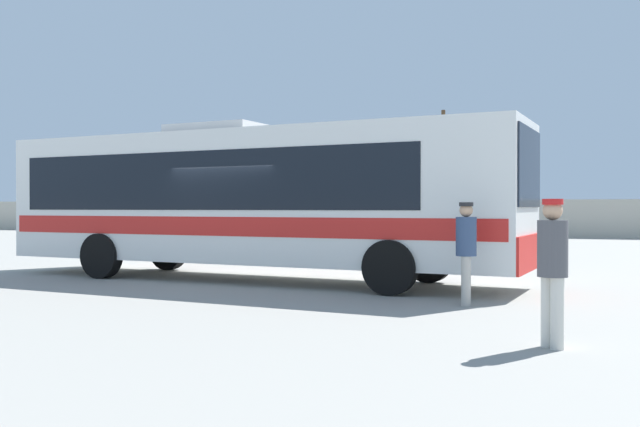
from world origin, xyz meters
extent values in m
plane|color=gray|center=(0.00, 10.00, 0.00)|extent=(300.00, 300.00, 0.00)
cube|color=#B2AD9E|center=(0.00, 26.19, 1.04)|extent=(80.00, 0.30, 2.08)
cube|color=white|center=(0.09, 0.28, 1.88)|extent=(12.32, 3.59, 2.87)
cube|color=black|center=(-0.51, 0.33, 2.22)|extent=(10.15, 3.43, 1.26)
cube|color=red|center=(0.09, 0.28, 1.24)|extent=(12.08, 3.59, 0.40)
cube|color=#19212D|center=(6.16, -0.25, 2.39)|extent=(0.24, 2.29, 1.49)
cube|color=red|center=(6.16, -0.25, 0.79)|extent=(0.28, 2.49, 0.69)
cube|color=#B2B2B2|center=(-0.82, 0.36, 3.43)|extent=(2.31, 1.59, 0.24)
cylinder|color=black|center=(3.95, 1.17, 0.52)|extent=(1.06, 0.39, 1.04)
cylinder|color=black|center=(3.74, -1.26, 0.52)|extent=(1.06, 0.39, 1.04)
cylinder|color=black|center=(-3.13, 1.79, 0.52)|extent=(1.06, 0.39, 1.04)
cylinder|color=black|center=(-3.34, -0.65, 0.52)|extent=(1.06, 0.39, 1.04)
cylinder|color=#B7B2A8|center=(5.27, -2.00, 0.41)|extent=(0.16, 0.16, 0.83)
cylinder|color=#B7B2A8|center=(5.29, -2.16, 0.41)|extent=(0.16, 0.16, 0.83)
cylinder|color=#33476B|center=(5.28, -2.08, 1.16)|extent=(0.38, 0.38, 0.66)
sphere|color=tan|center=(5.28, -2.08, 1.59)|extent=(0.22, 0.22, 0.22)
cylinder|color=#262628|center=(5.28, -2.08, 1.70)|extent=(0.24, 0.24, 0.07)
cylinder|color=silver|center=(6.75, -5.26, 0.42)|extent=(0.16, 0.16, 0.83)
cylinder|color=silver|center=(6.86, -5.37, 0.42)|extent=(0.16, 0.16, 0.83)
cylinder|color=#4C4C51|center=(6.80, -5.32, 1.16)|extent=(0.49, 0.49, 0.66)
sphere|color=tan|center=(6.80, -5.32, 1.61)|extent=(0.23, 0.23, 0.23)
cylinder|color=red|center=(6.80, -5.32, 1.71)|extent=(0.24, 0.24, 0.07)
cube|color=black|center=(-13.91, 22.80, 0.63)|extent=(4.34, 2.15, 0.61)
cube|color=black|center=(-13.70, 22.78, 1.19)|extent=(2.44, 1.85, 0.50)
cylinder|color=black|center=(-15.28, 22.03, 0.32)|extent=(0.66, 0.27, 0.64)
cylinder|color=black|center=(-15.13, 23.79, 0.32)|extent=(0.66, 0.27, 0.64)
cylinder|color=black|center=(-12.69, 21.81, 0.32)|extent=(0.66, 0.27, 0.64)
cylinder|color=black|center=(-12.54, 23.57, 0.32)|extent=(0.66, 0.27, 0.64)
cube|color=silver|center=(-8.26, 22.18, 0.65)|extent=(4.69, 2.03, 0.67)
cube|color=black|center=(-8.03, 22.17, 1.26)|extent=(2.61, 1.78, 0.55)
cylinder|color=black|center=(-9.73, 21.38, 0.32)|extent=(0.65, 0.25, 0.64)
cylinder|color=black|center=(-9.64, 23.14, 0.32)|extent=(0.65, 0.25, 0.64)
cylinder|color=black|center=(-6.88, 21.23, 0.32)|extent=(0.65, 0.25, 0.64)
cylinder|color=black|center=(-6.79, 22.99, 0.32)|extent=(0.65, 0.25, 0.64)
cube|color=slate|center=(-2.91, 22.28, 0.63)|extent=(4.19, 2.15, 0.61)
cube|color=black|center=(-3.11, 22.30, 1.18)|extent=(2.36, 1.85, 0.50)
cylinder|color=black|center=(-1.59, 23.05, 0.32)|extent=(0.66, 0.28, 0.64)
cylinder|color=black|center=(-1.74, 21.29, 0.32)|extent=(0.66, 0.28, 0.64)
cylinder|color=black|center=(-4.08, 23.27, 0.32)|extent=(0.66, 0.28, 0.64)
cylinder|color=black|center=(-4.24, 21.51, 0.32)|extent=(0.66, 0.28, 0.64)
cylinder|color=#4C3823|center=(-0.93, 27.71, 3.74)|extent=(0.24, 0.24, 7.48)
cube|color=#473321|center=(-0.93, 27.71, 6.88)|extent=(1.80, 0.29, 0.12)
cylinder|color=brown|center=(-11.86, 30.44, 1.76)|extent=(0.32, 0.32, 3.52)
ellipsoid|color=#23561E|center=(-11.86, 30.44, 4.67)|extent=(3.30, 3.30, 2.80)
cylinder|color=brown|center=(-2.16, 32.70, 1.12)|extent=(0.32, 0.32, 2.24)
ellipsoid|color=#38752D|center=(-2.16, 32.70, 3.86)|extent=(4.64, 4.64, 3.94)
camera|label=1|loc=(7.19, -13.83, 1.64)|focal=39.04mm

